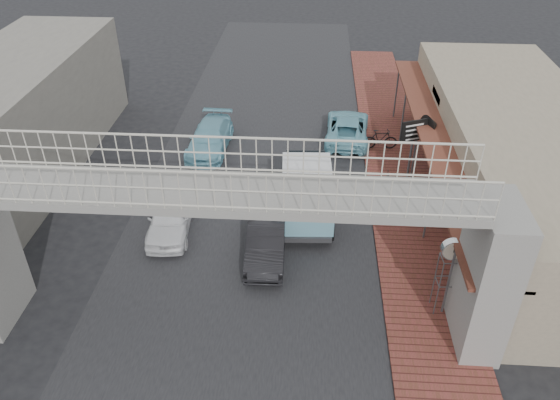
# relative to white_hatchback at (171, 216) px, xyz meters

# --- Properties ---
(ground) EXTENTS (120.00, 120.00, 0.00)m
(ground) POSITION_rel_white_hatchback_xyz_m (3.07, -0.98, -0.67)
(ground) COLOR black
(ground) RESTS_ON ground
(road_strip) EXTENTS (10.00, 60.00, 0.01)m
(road_strip) POSITION_rel_white_hatchback_xyz_m (3.07, -0.98, -0.67)
(road_strip) COLOR black
(road_strip) RESTS_ON ground
(sidewalk) EXTENTS (3.00, 40.00, 0.10)m
(sidewalk) POSITION_rel_white_hatchback_xyz_m (9.57, 2.02, -0.62)
(sidewalk) COLOR brown
(sidewalk) RESTS_ON ground
(shophouse_row) EXTENTS (7.20, 18.00, 4.00)m
(shophouse_row) POSITION_rel_white_hatchback_xyz_m (14.04, 3.02, 1.34)
(shophouse_row) COLOR gray
(shophouse_row) RESTS_ON ground
(footbridge) EXTENTS (16.40, 2.40, 6.34)m
(footbridge) POSITION_rel_white_hatchback_xyz_m (3.07, -4.98, 2.51)
(footbridge) COLOR gray
(footbridge) RESTS_ON ground
(building_far_left) EXTENTS (5.00, 14.00, 5.00)m
(building_far_left) POSITION_rel_white_hatchback_xyz_m (-7.93, 5.02, 1.83)
(building_far_left) COLOR gray
(building_far_left) RESTS_ON ground
(white_hatchback) EXTENTS (1.86, 4.04, 1.34)m
(white_hatchback) POSITION_rel_white_hatchback_xyz_m (0.00, 0.00, 0.00)
(white_hatchback) COLOR white
(white_hatchback) RESTS_ON ground
(dark_sedan) EXTENTS (1.50, 4.03, 1.32)m
(dark_sedan) POSITION_rel_white_hatchback_xyz_m (3.90, -1.29, -0.01)
(dark_sedan) COLOR black
(dark_sedan) RESTS_ON ground
(angkot_curb) EXTENTS (2.43, 4.73, 1.28)m
(angkot_curb) POSITION_rel_white_hatchback_xyz_m (7.27, 8.34, -0.03)
(angkot_curb) COLOR #7AC2D3
(angkot_curb) RESTS_ON ground
(angkot_far) EXTENTS (2.01, 4.57, 1.31)m
(angkot_far) POSITION_rel_white_hatchback_xyz_m (0.40, 6.73, -0.02)
(angkot_far) COLOR #76BACE
(angkot_far) RESTS_ON ground
(angkot_van) EXTENTS (2.26, 4.56, 2.19)m
(angkot_van) POSITION_rel_white_hatchback_xyz_m (5.34, 1.20, 0.72)
(angkot_van) COLOR black
(angkot_van) RESTS_ON ground
(motorcycle_near) EXTENTS (1.58, 0.59, 0.82)m
(motorcycle_near) POSITION_rel_white_hatchback_xyz_m (8.45, 3.53, -0.16)
(motorcycle_near) COLOR black
(motorcycle_near) RESTS_ON sidewalk
(motorcycle_far) EXTENTS (1.74, 0.59, 1.03)m
(motorcycle_far) POSITION_rel_white_hatchback_xyz_m (8.86, 7.21, -0.06)
(motorcycle_far) COLOR black
(motorcycle_far) RESTS_ON sidewalk
(street_clock) EXTENTS (0.72, 0.59, 2.88)m
(street_clock) POSITION_rel_white_hatchback_xyz_m (9.90, -3.85, 1.82)
(street_clock) COLOR #59595B
(street_clock) RESTS_ON sidewalk
(arrow_sign) EXTENTS (1.96, 1.33, 3.26)m
(arrow_sign) POSITION_rel_white_hatchback_xyz_m (10.55, 4.26, 2.06)
(arrow_sign) COLOR #59595B
(arrow_sign) RESTS_ON sidewalk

